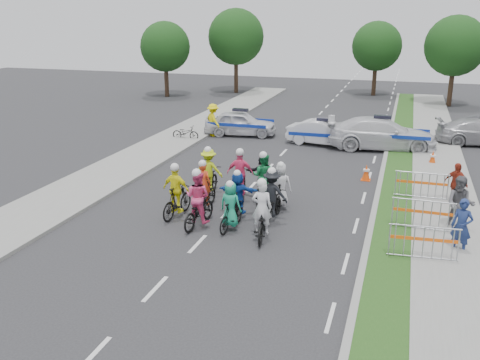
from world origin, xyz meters
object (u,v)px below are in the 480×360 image
(rider_4, at_px, (272,200))
(police_car_0, at_px, (240,123))
(barrier_2, at_px, (421,187))
(barrier_0, at_px, (423,244))
(rider_3, at_px, (177,196))
(police_car_2, at_px, (381,134))
(rider_1, at_px, (231,211))
(rider_7, at_px, (281,191))
(rider_5, at_px, (238,197))
(rider_10, at_px, (209,176))
(spectator_2, at_px, (456,184))
(parked_bike, at_px, (186,133))
(rider_6, at_px, (204,193))
(barrier_1, at_px, (422,216))
(tree_4, at_px, (377,46))
(tree_1, at_px, (456,46))
(cone_1, at_px, (433,158))
(spectator_1, at_px, (460,204))
(police_car_1, at_px, (324,133))
(spectator_0, at_px, (462,226))
(tree_3, at_px, (236,37))
(rider_11, at_px, (263,178))
(rider_8, at_px, (263,183))
(rider_2, at_px, (198,205))
(rider_9, at_px, (240,180))
(cone_0, at_px, (366,173))
(rider_0, at_px, (262,219))
(marshal_hiviz, at_px, (213,120))

(rider_4, bearing_deg, police_car_0, -64.36)
(barrier_2, bearing_deg, barrier_0, -90.00)
(rider_3, xyz_separation_m, police_car_2, (6.30, 12.40, 0.06))
(rider_1, bearing_deg, rider_7, -107.50)
(rider_5, height_order, rider_10, rider_10)
(spectator_2, relative_size, parked_bike, 1.04)
(rider_6, relative_size, parked_bike, 1.22)
(barrier_0, bearing_deg, barrier_1, 90.00)
(tree_4, bearing_deg, tree_1, -33.69)
(rider_5, bearing_deg, cone_1, -130.28)
(spectator_1, relative_size, tree_1, 0.28)
(rider_4, bearing_deg, barrier_2, -139.18)
(barrier_2, bearing_deg, police_car_1, 121.95)
(tree_4, bearing_deg, rider_4, -92.31)
(spectator_0, relative_size, spectator_1, 0.90)
(tree_3, bearing_deg, cone_1, -51.05)
(barrier_1, bearing_deg, spectator_0, -50.93)
(rider_11, distance_m, spectator_0, 7.76)
(rider_10, xyz_separation_m, tree_3, (-7.65, 27.36, 4.12))
(police_car_2, bearing_deg, rider_4, 157.28)
(rider_8, distance_m, barrier_0, 6.82)
(rider_2, relative_size, police_car_0, 0.50)
(rider_4, bearing_deg, rider_5, 5.20)
(rider_2, xyz_separation_m, rider_9, (0.53, 3.08, 0.03))
(police_car_0, bearing_deg, rider_1, -173.19)
(police_car_0, height_order, cone_0, police_car_0)
(rider_9, relative_size, tree_3, 0.28)
(cone_0, xyz_separation_m, tree_1, (4.52, 21.57, 4.20))
(rider_3, bearing_deg, tree_1, -103.49)
(rider_0, relative_size, cone_0, 2.98)
(rider_3, bearing_deg, marshal_hiviz, -68.37)
(police_car_2, relative_size, barrier_1, 2.83)
(rider_10, bearing_deg, barrier_0, 150.51)
(police_car_0, distance_m, tree_3, 18.14)
(rider_2, relative_size, cone_0, 2.97)
(cone_1, bearing_deg, tree_3, 128.95)
(rider_2, height_order, cone_1, rider_2)
(spectator_0, bearing_deg, barrier_0, -117.60)
(spectator_2, bearing_deg, cone_1, 130.96)
(rider_5, bearing_deg, barrier_0, 159.70)
(rider_5, bearing_deg, rider_10, -52.04)
(rider_4, xyz_separation_m, rider_9, (-1.72, 1.86, 0.03))
(rider_1, xyz_separation_m, cone_1, (6.65, 10.44, -0.35))
(police_car_2, xyz_separation_m, cone_0, (-0.27, -5.94, -0.48))
(barrier_2, bearing_deg, rider_10, -167.81)
(rider_4, relative_size, spectator_0, 1.15)
(police_car_2, height_order, cone_0, police_car_2)
(rider_2, distance_m, parked_bike, 13.00)
(tree_3, bearing_deg, spectator_1, -59.40)
(police_car_1, height_order, spectator_0, spectator_0)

